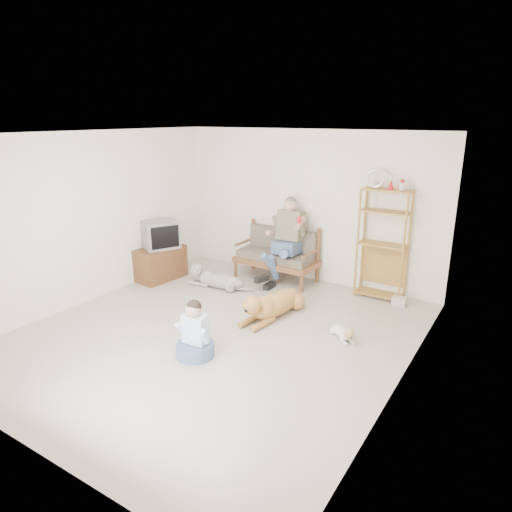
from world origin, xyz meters
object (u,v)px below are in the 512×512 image
Objects in this scene: tv_stand at (160,263)px; etagere at (383,243)px; golden_retriever at (272,305)px; loveseat at (278,253)px.

etagere is at bearing 24.90° from tv_stand.
tv_stand is 2.63m from golden_retriever.
etagere reaches higher than loveseat.
etagere reaches higher than tv_stand.
etagere is 1.33× the size of golden_retriever.
etagere is at bearing 62.76° from golden_retriever.
loveseat is 0.95× the size of golden_retriever.
etagere is at bearing 5.09° from loveseat.
tv_stand is (-3.71, -1.29, -0.63)m from etagere.
etagere is (1.88, 0.12, 0.45)m from loveseat.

